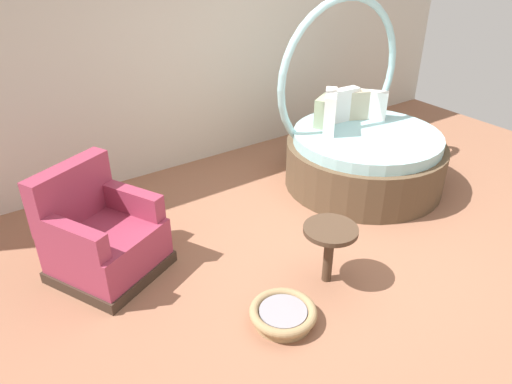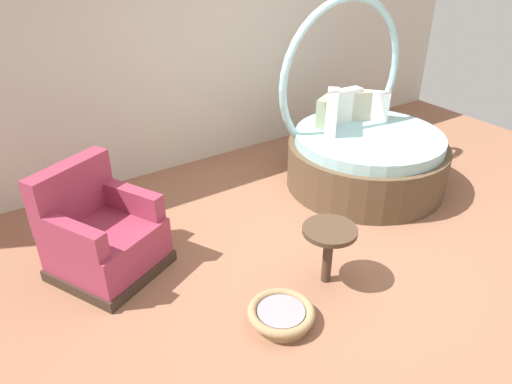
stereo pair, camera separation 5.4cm
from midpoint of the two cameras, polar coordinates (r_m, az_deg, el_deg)
ground_plane at (r=4.56m, az=9.22°, el=-6.35°), size 8.00×8.00×0.02m
back_wall at (r=5.79m, az=-6.77°, el=17.22°), size 8.00×0.12×2.84m
round_daybed at (r=5.51m, az=12.08°, el=5.08°), size 1.75×1.75×2.00m
red_armchair at (r=4.23m, az=-18.25°, el=-5.18°), size 1.07×1.07×0.94m
pet_basket at (r=3.70m, az=2.80°, el=-14.29°), size 0.51×0.51×0.13m
side_table at (r=3.89m, az=8.38°, el=-5.37°), size 0.44×0.44×0.52m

